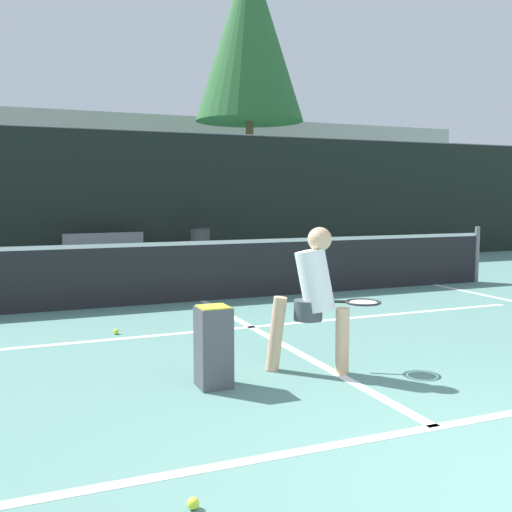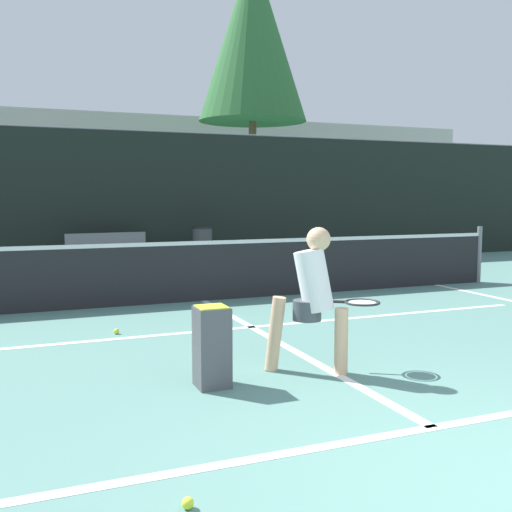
{
  "view_description": "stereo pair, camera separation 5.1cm",
  "coord_description": "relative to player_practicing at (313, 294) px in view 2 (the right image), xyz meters",
  "views": [
    {
      "loc": [
        -2.77,
        -2.23,
        1.66
      ],
      "look_at": [
        -0.11,
        4.23,
        0.95
      ],
      "focal_mm": 42.0,
      "sensor_mm": 36.0,
      "label": 1
    },
    {
      "loc": [
        -2.72,
        -2.25,
        1.66
      ],
      "look_at": [
        -0.11,
        4.23,
        0.95
      ],
      "focal_mm": 42.0,
      "sensor_mm": 36.0,
      "label": 2
    }
  ],
  "objects": [
    {
      "name": "player_practicing",
      "position": [
        0.0,
        0.0,
        0.0
      ],
      "size": [
        1.16,
        0.58,
        1.37
      ],
      "rotation": [
        0.0,
        0.0,
        -0.55
      ],
      "color": "#DBAD84",
      "rests_on": "ground"
    },
    {
      "name": "court_service_line",
      "position": [
        0.17,
        2.01,
        -0.74
      ],
      "size": [
        8.25,
        0.1,
        0.01
      ],
      "primitive_type": "cube",
      "color": "white",
      "rests_on": "ground"
    },
    {
      "name": "court_center_mark",
      "position": [
        0.17,
        1.26,
        -0.74
      ],
      "size": [
        0.1,
        5.61,
        0.01
      ],
      "primitive_type": "cube",
      "color": "white",
      "rests_on": "ground"
    },
    {
      "name": "tree_west",
      "position": [
        5.53,
        15.48,
        6.57
      ],
      "size": [
        3.88,
        3.88,
        10.35
      ],
      "color": "brown",
      "rests_on": "ground"
    },
    {
      "name": "courtside_bench",
      "position": [
        -0.74,
        8.08,
        -0.28
      ],
      "size": [
        1.73,
        0.48,
        0.86
      ],
      "rotation": [
        0.0,
        0.0,
        0.06
      ],
      "color": "slate",
      "rests_on": "ground"
    },
    {
      "name": "net",
      "position": [
        0.17,
        4.07,
        -0.24
      ],
      "size": [
        11.09,
        0.09,
        1.07
      ],
      "color": "slate",
      "rests_on": "ground"
    },
    {
      "name": "tennis_ball_scattered_0",
      "position": [
        -1.76,
        -1.97,
        -0.71
      ],
      "size": [
        0.07,
        0.07,
        0.07
      ],
      "primitive_type": "sphere",
      "color": "#D1E033",
      "rests_on": "ground"
    },
    {
      "name": "court_baseline_near",
      "position": [
        0.17,
        -1.54,
        -0.74
      ],
      "size": [
        11.0,
        0.1,
        0.01
      ],
      "primitive_type": "cube",
      "color": "white",
      "rests_on": "ground"
    },
    {
      "name": "fence_back",
      "position": [
        0.17,
        8.81,
        0.81
      ],
      "size": [
        24.0,
        0.06,
        3.14
      ],
      "color": "black",
      "rests_on": "ground"
    },
    {
      "name": "tennis_ball_scattered_1",
      "position": [
        -1.47,
        2.27,
        -0.71
      ],
      "size": [
        0.07,
        0.07,
        0.07
      ],
      "primitive_type": "sphere",
      "color": "#D1E033",
      "rests_on": "ground"
    },
    {
      "name": "trash_bin",
      "position": [
        1.34,
        7.99,
        -0.27
      ],
      "size": [
        0.46,
        0.46,
        0.96
      ],
      "color": "#3F3F42",
      "rests_on": "ground"
    },
    {
      "name": "ball_hopper",
      "position": [
        -1.01,
        -0.05,
        -0.38
      ],
      "size": [
        0.28,
        0.28,
        0.71
      ],
      "color": "#4C4C51",
      "rests_on": "ground"
    },
    {
      "name": "building_far",
      "position": [
        0.17,
        21.06,
        1.75
      ],
      "size": [
        36.0,
        2.4,
        4.99
      ],
      "primitive_type": "cube",
      "color": "#B2ADA3",
      "rests_on": "ground"
    },
    {
      "name": "tennis_ball_scattered_4",
      "position": [
        -0.13,
        2.34,
        -0.71
      ],
      "size": [
        0.07,
        0.07,
        0.07
      ],
      "primitive_type": "sphere",
      "color": "#D1E033",
      "rests_on": "ground"
    }
  ]
}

